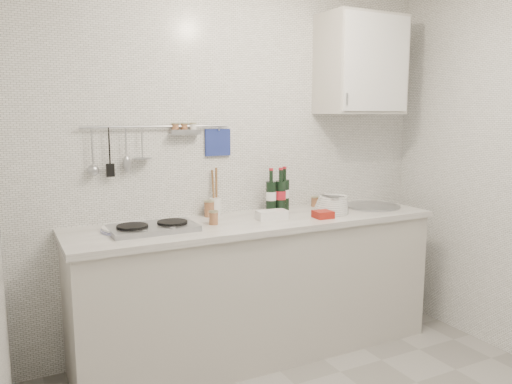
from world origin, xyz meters
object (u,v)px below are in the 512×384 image
Objects in this scene: plate_stack_sink at (332,205)px; plate_stack_hob at (127,228)px; wine_bottles at (279,190)px; utensil_crock at (215,204)px; wall_cabinet at (361,65)px.

plate_stack_hob is at bearing 175.63° from plate_stack_sink.
plate_stack_hob is 1.15× the size of plate_stack_sink.
utensil_crock is (-0.44, 0.09, -0.08)m from wine_bottles.
wall_cabinet is at bearing -6.79° from utensil_crock.
utensil_crock is at bearing 168.17° from wine_bottles.
plate_stack_hob is 1.39m from plate_stack_sink.
wine_bottles reaches higher than plate_stack_hob.
wall_cabinet is 2.15× the size of utensil_crock.
plate_stack_hob is 0.66m from utensil_crock.
plate_stack_sink is at bearing -4.37° from plate_stack_hob.
wall_cabinet reaches higher than plate_stack_sink.
wine_bottles is (-0.31, 0.20, 0.10)m from plate_stack_sink.
wall_cabinet is at bearing 1.76° from plate_stack_hob.
wall_cabinet is 2.61× the size of plate_stack_sink.
wall_cabinet is 1.46m from utensil_crock.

